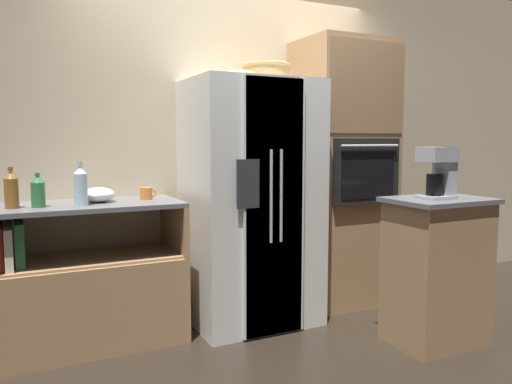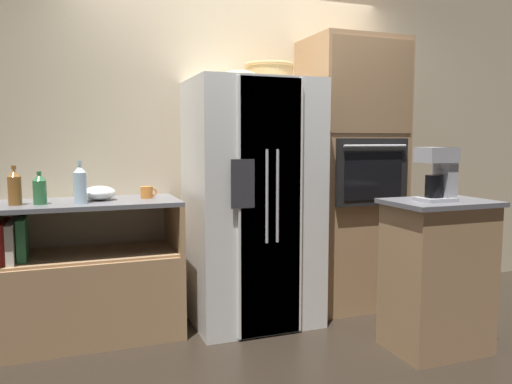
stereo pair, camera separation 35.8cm
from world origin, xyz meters
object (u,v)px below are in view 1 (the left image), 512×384
at_px(wall_oven, 343,174).
at_px(bottle_short, 11,190).
at_px(refrigerator, 251,203).
at_px(bottle_wide, 38,191).
at_px(mug, 146,193).
at_px(fruit_bowl, 240,74).
at_px(coffee_maker, 440,170).
at_px(wicker_basket, 266,72).
at_px(bottle_tall, 81,186).
at_px(mixing_bowl, 98,195).

height_order(wall_oven, bottle_short, wall_oven).
xyz_separation_m(refrigerator, bottle_wide, (-1.44, 0.01, 0.15)).
bearing_deg(mug, refrigerator, -8.44).
bearing_deg(mug, wall_oven, -1.38).
relative_size(fruit_bowl, mug, 1.97).
xyz_separation_m(mug, coffee_maker, (1.63, -1.06, 0.17)).
height_order(wicker_basket, bottle_short, wicker_basket).
height_order(bottle_tall, bottle_wide, bottle_tall).
xyz_separation_m(wall_oven, bottle_wide, (-2.31, -0.06, -0.03)).
bearing_deg(bottle_short, bottle_tall, -8.42).
bearing_deg(wicker_basket, bottle_short, -177.57).
bearing_deg(bottle_tall, wicker_basket, 5.51).
distance_m(wicker_basket, bottle_tall, 1.58).
xyz_separation_m(wicker_basket, bottle_short, (-1.75, -0.07, -0.80)).
height_order(wicker_basket, coffee_maker, wicker_basket).
xyz_separation_m(refrigerator, wicker_basket, (0.17, 0.09, 0.96)).
xyz_separation_m(refrigerator, bottle_tall, (-1.20, -0.04, 0.18)).
distance_m(mug, mixing_bowl, 0.32).
bearing_deg(bottle_wide, fruit_bowl, -2.07).
height_order(bottle_short, mug, bottle_short).
relative_size(wall_oven, bottle_wide, 10.16).
bearing_deg(bottle_tall, mug, 18.43).
bearing_deg(bottle_tall, fruit_bowl, -0.12).
height_order(bottle_wide, coffee_maker, coffee_maker).
distance_m(bottle_short, bottle_wide, 0.15).
relative_size(fruit_bowl, coffee_maker, 0.69).
bearing_deg(coffee_maker, bottle_wide, 157.64).
bearing_deg(fruit_bowl, bottle_wide, 177.93).
xyz_separation_m(wall_oven, bottle_tall, (-2.07, -0.11, -0.01)).
distance_m(wicker_basket, fruit_bowl, 0.31).
xyz_separation_m(bottle_wide, mug, (0.69, 0.10, -0.06)).
distance_m(wicker_basket, mixing_bowl, 1.51).
relative_size(wicker_basket, bottle_short, 1.51).
relative_size(wicker_basket, fruit_bowl, 1.64).
bearing_deg(coffee_maker, fruit_bowl, 137.60).
xyz_separation_m(wicker_basket, mixing_bowl, (-1.24, 0.01, -0.86)).
bearing_deg(refrigerator, mug, 171.56).
bearing_deg(bottle_tall, refrigerator, 1.77).
bearing_deg(wall_oven, mixing_bowl, 179.06).
xyz_separation_m(wall_oven, fruit_bowl, (-0.98, -0.11, 0.74)).
relative_size(fruit_bowl, mixing_bowl, 1.07).
distance_m(wall_oven, coffee_maker, 1.02).
height_order(wall_oven, fruit_bowl, wall_oven).
distance_m(bottle_wide, mixing_bowl, 0.38).
distance_m(wicker_basket, coffee_maker, 1.44).
bearing_deg(mixing_bowl, bottle_short, -170.69).
height_order(fruit_bowl, mixing_bowl, fruit_bowl).
bearing_deg(bottle_short, mug, 6.22).
bearing_deg(refrigerator, coffee_maker, -46.97).
distance_m(bottle_tall, mug, 0.48).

